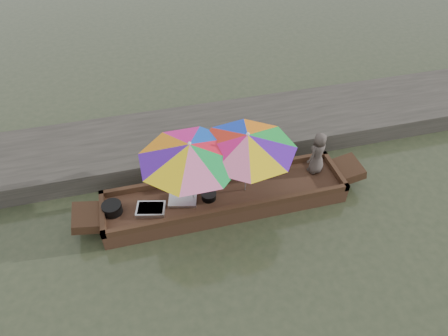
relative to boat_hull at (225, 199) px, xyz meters
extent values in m
plane|color=#2E3723|center=(0.00, 0.00, -0.17)|extent=(80.00, 80.00, 0.00)
cube|color=#2D2B26|center=(0.00, 2.20, 0.08)|extent=(22.00, 2.20, 0.50)
cube|color=#392316|center=(0.00, 0.00, 0.00)|extent=(5.23, 1.20, 0.35)
cylinder|color=black|center=(-2.37, 0.06, 0.28)|extent=(0.40, 0.40, 0.21)
cube|color=silver|center=(-1.61, -0.10, 0.22)|extent=(0.66, 0.53, 0.09)
cube|color=silver|center=(-0.92, 0.01, 0.21)|extent=(0.67, 0.54, 0.06)
cylinder|color=black|center=(-0.37, -0.06, 0.25)|extent=(0.31, 0.31, 0.14)
cube|color=silver|center=(-0.68, 0.43, 0.30)|extent=(0.33, 0.28, 0.26)
imported|color=#473E39|center=(2.16, 0.19, 0.69)|extent=(0.61, 0.53, 1.04)
camera|label=1|loc=(-1.52, -5.76, 6.38)|focal=32.00mm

